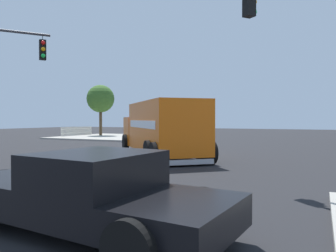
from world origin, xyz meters
The scene contains 8 objects.
ground_plane centered at (0.00, 0.00, 0.00)m, with size 100.00×100.00×0.00m, color black.
sidewalk_corner_near centered at (-12.42, -12.42, 0.07)m, with size 10.21×10.21×0.14m, color #9E998E.
delivery_truck centered at (1.00, -0.40, 1.47)m, with size 8.09×7.62×2.78m.
traffic_light_primary centered at (7.37, 6.83, 4.29)m, with size 2.41×3.05×6.39m.
pickup_black centered at (11.83, 3.52, 0.73)m, with size 2.65×5.37×1.38m.
pedestrian_near_corner centered at (-13.58, -11.67, 1.03)m, with size 0.35×0.48×1.58m.
picket_fence_run centered at (-12.42, -17.27, 0.62)m, with size 4.96×0.05×0.95m.
shade_tree_near centered at (-13.50, -14.91, 4.13)m, with size 3.02×3.02×5.53m.
Camera 1 is at (16.33, 7.12, 1.94)m, focal length 35.42 mm.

